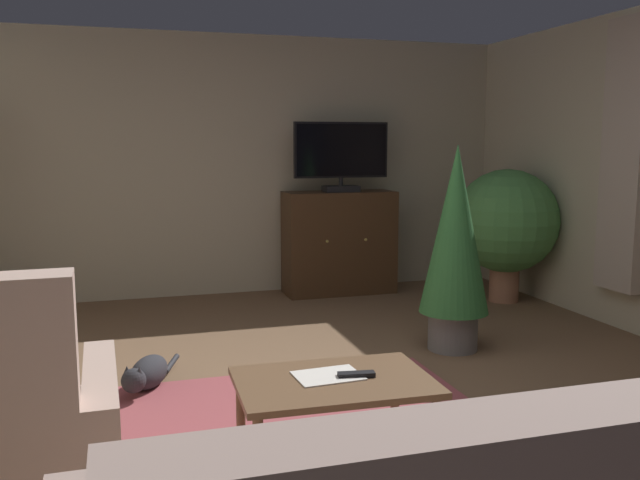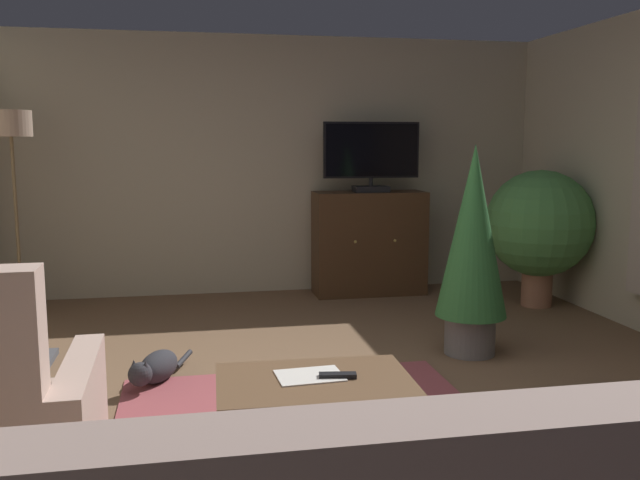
{
  "view_description": "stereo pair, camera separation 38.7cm",
  "coord_description": "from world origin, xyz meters",
  "px_view_note": "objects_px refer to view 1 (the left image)",
  "views": [
    {
      "loc": [
        -1.23,
        -3.46,
        1.53
      ],
      "look_at": [
        -0.13,
        0.21,
        0.98
      ],
      "focal_mm": 38.3,
      "sensor_mm": 36.0,
      "label": 1
    },
    {
      "loc": [
        -0.85,
        -3.55,
        1.53
      ],
      "look_at": [
        -0.13,
        0.21,
        0.98
      ],
      "focal_mm": 38.3,
      "sensor_mm": 36.0,
      "label": 2
    }
  ],
  "objects_px": {
    "television": "(341,155)",
    "cat": "(147,373)",
    "folded_newspaper": "(328,376)",
    "potted_plant_leafy_by_curtain": "(455,240)",
    "armchair_by_fireplace": "(6,458)",
    "potted_plant_tall_palm_by_window": "(506,223)",
    "tv_cabinet": "(339,245)",
    "tv_remote": "(356,375)",
    "coffee_table": "(334,391)"
  },
  "relations": [
    {
      "from": "tv_cabinet",
      "to": "cat",
      "type": "relative_size",
      "value": 1.71
    },
    {
      "from": "tv_remote",
      "to": "potted_plant_tall_palm_by_window",
      "type": "relative_size",
      "value": 0.13
    },
    {
      "from": "tv_remote",
      "to": "cat",
      "type": "xyz_separation_m",
      "value": [
        -0.88,
        1.39,
        -0.37
      ]
    },
    {
      "from": "tv_cabinet",
      "to": "folded_newspaper",
      "type": "relative_size",
      "value": 3.7
    },
    {
      "from": "armchair_by_fireplace",
      "to": "potted_plant_tall_palm_by_window",
      "type": "distance_m",
      "value": 5.0
    },
    {
      "from": "tv_remote",
      "to": "cat",
      "type": "relative_size",
      "value": 0.26
    },
    {
      "from": "tv_cabinet",
      "to": "potted_plant_tall_palm_by_window",
      "type": "xyz_separation_m",
      "value": [
        1.41,
        -0.81,
        0.27
      ]
    },
    {
      "from": "potted_plant_tall_palm_by_window",
      "to": "cat",
      "type": "relative_size",
      "value": 1.96
    },
    {
      "from": "folded_newspaper",
      "to": "potted_plant_tall_palm_by_window",
      "type": "height_order",
      "value": "potted_plant_tall_palm_by_window"
    },
    {
      "from": "television",
      "to": "folded_newspaper",
      "type": "bearing_deg",
      "value": -109.36
    },
    {
      "from": "television",
      "to": "cat",
      "type": "height_order",
      "value": "television"
    },
    {
      "from": "coffee_table",
      "to": "tv_remote",
      "type": "bearing_deg",
      "value": -1.33
    },
    {
      "from": "armchair_by_fireplace",
      "to": "cat",
      "type": "distance_m",
      "value": 1.64
    },
    {
      "from": "folded_newspaper",
      "to": "potted_plant_tall_palm_by_window",
      "type": "relative_size",
      "value": 0.24
    },
    {
      "from": "tv_remote",
      "to": "potted_plant_tall_palm_by_window",
      "type": "distance_m",
      "value": 3.83
    },
    {
      "from": "coffee_table",
      "to": "tv_remote",
      "type": "height_order",
      "value": "tv_remote"
    },
    {
      "from": "tv_remote",
      "to": "armchair_by_fireplace",
      "type": "bearing_deg",
      "value": 13.69
    },
    {
      "from": "armchair_by_fireplace",
      "to": "cat",
      "type": "height_order",
      "value": "armchair_by_fireplace"
    },
    {
      "from": "folded_newspaper",
      "to": "potted_plant_tall_palm_by_window",
      "type": "bearing_deg",
      "value": 42.84
    },
    {
      "from": "tv_cabinet",
      "to": "potted_plant_leafy_by_curtain",
      "type": "xyz_separation_m",
      "value": [
        0.2,
        -2.06,
        0.32
      ]
    },
    {
      "from": "tv_cabinet",
      "to": "potted_plant_tall_palm_by_window",
      "type": "height_order",
      "value": "potted_plant_tall_palm_by_window"
    },
    {
      "from": "tv_remote",
      "to": "potted_plant_leafy_by_curtain",
      "type": "bearing_deg",
      "value": -121.3
    },
    {
      "from": "tv_remote",
      "to": "potted_plant_leafy_by_curtain",
      "type": "xyz_separation_m",
      "value": [
        1.33,
        1.6,
        0.34
      ]
    },
    {
      "from": "tv_cabinet",
      "to": "coffee_table",
      "type": "height_order",
      "value": "tv_cabinet"
    },
    {
      "from": "tv_cabinet",
      "to": "folded_newspaper",
      "type": "xyz_separation_m",
      "value": [
        -1.25,
        -3.61,
        -0.03
      ]
    },
    {
      "from": "folded_newspaper",
      "to": "armchair_by_fireplace",
      "type": "height_order",
      "value": "armchair_by_fireplace"
    },
    {
      "from": "potted_plant_leafy_by_curtain",
      "to": "cat",
      "type": "bearing_deg",
      "value": -174.7
    },
    {
      "from": "television",
      "to": "armchair_by_fireplace",
      "type": "relative_size",
      "value": 0.88
    },
    {
      "from": "television",
      "to": "potted_plant_tall_palm_by_window",
      "type": "height_order",
      "value": "television"
    },
    {
      "from": "armchair_by_fireplace",
      "to": "potted_plant_leafy_by_curtain",
      "type": "xyz_separation_m",
      "value": [
        2.8,
        1.72,
        0.48
      ]
    },
    {
      "from": "potted_plant_leafy_by_curtain",
      "to": "potted_plant_tall_palm_by_window",
      "type": "xyz_separation_m",
      "value": [
        1.2,
        1.25,
        -0.06
      ]
    },
    {
      "from": "tv_cabinet",
      "to": "coffee_table",
      "type": "relative_size",
      "value": 1.23
    },
    {
      "from": "tv_cabinet",
      "to": "armchair_by_fireplace",
      "type": "bearing_deg",
      "value": -124.36
    },
    {
      "from": "tv_cabinet",
      "to": "coffee_table",
      "type": "bearing_deg",
      "value": -108.67
    },
    {
      "from": "television",
      "to": "potted_plant_leafy_by_curtain",
      "type": "relative_size",
      "value": 0.63
    },
    {
      "from": "tv_cabinet",
      "to": "potted_plant_tall_palm_by_window",
      "type": "distance_m",
      "value": 1.65
    },
    {
      "from": "television",
      "to": "folded_newspaper",
      "type": "distance_m",
      "value": 3.89
    },
    {
      "from": "potted_plant_leafy_by_curtain",
      "to": "television",
      "type": "bearing_deg",
      "value": 95.81
    },
    {
      "from": "coffee_table",
      "to": "potted_plant_leafy_by_curtain",
      "type": "xyz_separation_m",
      "value": [
        1.44,
        1.59,
        0.41
      ]
    },
    {
      "from": "coffee_table",
      "to": "folded_newspaper",
      "type": "xyz_separation_m",
      "value": [
        -0.02,
        0.04,
        0.06
      ]
    },
    {
      "from": "tv_cabinet",
      "to": "potted_plant_tall_palm_by_window",
      "type": "relative_size",
      "value": 0.87
    },
    {
      "from": "armchair_by_fireplace",
      "to": "potted_plant_leafy_by_curtain",
      "type": "distance_m",
      "value": 3.32
    },
    {
      "from": "tv_cabinet",
      "to": "television",
      "type": "bearing_deg",
      "value": -90.0
    },
    {
      "from": "potted_plant_tall_palm_by_window",
      "to": "coffee_table",
      "type": "bearing_deg",
      "value": -132.91
    },
    {
      "from": "armchair_by_fireplace",
      "to": "television",
      "type": "bearing_deg",
      "value": 55.26
    },
    {
      "from": "television",
      "to": "cat",
      "type": "bearing_deg",
      "value": -132.19
    },
    {
      "from": "potted_plant_leafy_by_curtain",
      "to": "potted_plant_tall_palm_by_window",
      "type": "height_order",
      "value": "potted_plant_leafy_by_curtain"
    },
    {
      "from": "television",
      "to": "armchair_by_fireplace",
      "type": "distance_m",
      "value": 4.67
    },
    {
      "from": "television",
      "to": "armchair_by_fireplace",
      "type": "bearing_deg",
      "value": -124.74
    },
    {
      "from": "television",
      "to": "coffee_table",
      "type": "distance_m",
      "value": 3.94
    }
  ]
}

